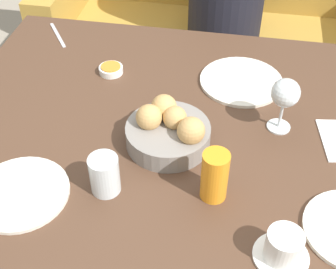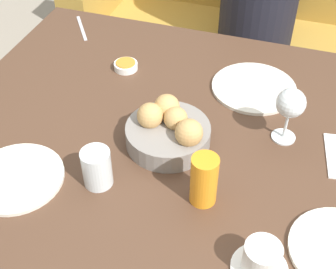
# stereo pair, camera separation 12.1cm
# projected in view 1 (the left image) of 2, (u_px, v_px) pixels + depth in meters

# --- Properties ---
(dining_table) EXTENTS (1.40, 1.09, 0.73)m
(dining_table) POSITION_uv_depth(u_px,v_px,m) (192.00, 158.00, 1.30)
(dining_table) COLOR #4C3323
(dining_table) RESTS_ON ground_plane
(couch) EXTENTS (1.62, 0.70, 0.89)m
(couch) POSITION_uv_depth(u_px,v_px,m) (215.00, 40.00, 2.37)
(couch) COLOR #B28938
(couch) RESTS_ON ground_plane
(seated_person) EXTENTS (0.33, 0.43, 1.24)m
(seated_person) POSITION_uv_depth(u_px,v_px,m) (225.00, 18.00, 2.12)
(seated_person) COLOR #23232D
(seated_person) RESTS_ON ground_plane
(bread_basket) EXTENTS (0.22, 0.22, 0.11)m
(bread_basket) POSITION_uv_depth(u_px,v_px,m) (169.00, 130.00, 1.20)
(bread_basket) COLOR gray
(bread_basket) RESTS_ON dining_table
(plate_near_left) EXTENTS (0.23, 0.23, 0.01)m
(plate_near_left) POSITION_uv_depth(u_px,v_px,m) (20.00, 193.00, 1.09)
(plate_near_left) COLOR silver
(plate_near_left) RESTS_ON dining_table
(plate_far_center) EXTENTS (0.25, 0.25, 0.01)m
(plate_far_center) POSITION_uv_depth(u_px,v_px,m) (241.00, 81.00, 1.42)
(plate_far_center) COLOR silver
(plate_far_center) RESTS_ON dining_table
(juice_glass) EXTENTS (0.06, 0.06, 0.13)m
(juice_glass) POSITION_uv_depth(u_px,v_px,m) (215.00, 176.00, 1.05)
(juice_glass) COLOR orange
(juice_glass) RESTS_ON dining_table
(water_tumbler) EXTENTS (0.07, 0.07, 0.10)m
(water_tumbler) POSITION_uv_depth(u_px,v_px,m) (105.00, 175.00, 1.08)
(water_tumbler) COLOR silver
(water_tumbler) RESTS_ON dining_table
(wine_glass) EXTENTS (0.08, 0.08, 0.16)m
(wine_glass) POSITION_uv_depth(u_px,v_px,m) (285.00, 95.00, 1.20)
(wine_glass) COLOR silver
(wine_glass) RESTS_ON dining_table
(coffee_cup) EXTENTS (0.12, 0.12, 0.07)m
(coffee_cup) POSITION_uv_depth(u_px,v_px,m) (283.00, 248.00, 0.95)
(coffee_cup) COLOR white
(coffee_cup) RESTS_ON dining_table
(jam_bowl_honey) EXTENTS (0.07, 0.07, 0.02)m
(jam_bowl_honey) POSITION_uv_depth(u_px,v_px,m) (111.00, 69.00, 1.45)
(jam_bowl_honey) COLOR white
(jam_bowl_honey) RESTS_ON dining_table
(fork_silver) EXTENTS (0.11, 0.15, 0.00)m
(fork_silver) POSITION_uv_depth(u_px,v_px,m) (58.00, 35.00, 1.63)
(fork_silver) COLOR #B7B7BC
(fork_silver) RESTS_ON dining_table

